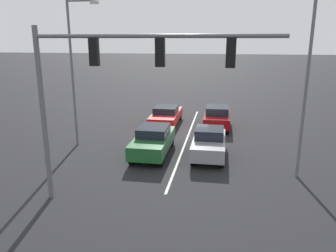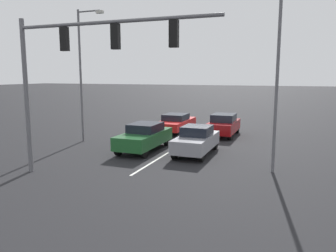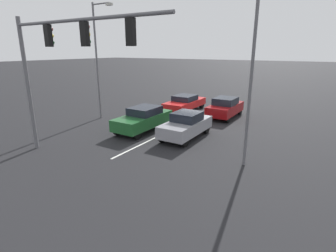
# 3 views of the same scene
# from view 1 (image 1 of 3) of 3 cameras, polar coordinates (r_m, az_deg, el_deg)

# --- Properties ---
(ground_plane) EXTENTS (240.00, 240.00, 0.00)m
(ground_plane) POSITION_cam_1_polar(r_m,az_deg,el_deg) (23.18, 3.92, -0.66)
(ground_plane) COLOR black
(lane_stripe_left_divider) EXTENTS (0.12, 16.09, 0.01)m
(lane_stripe_left_divider) POSITION_cam_1_polar(r_m,az_deg,el_deg) (21.23, 3.36, -2.11)
(lane_stripe_left_divider) COLOR silver
(lane_stripe_left_divider) RESTS_ON ground_plane
(car_darkgreen_midlane_front) EXTENTS (1.80, 4.48, 1.57)m
(car_darkgreen_midlane_front) POSITION_cam_1_polar(r_m,az_deg,el_deg) (18.08, -2.61, -2.49)
(car_darkgreen_midlane_front) COLOR #1E5928
(car_darkgreen_midlane_front) RESTS_ON ground_plane
(car_gray_leftlane_front) EXTENTS (1.71, 4.09, 1.56)m
(car_gray_leftlane_front) POSITION_cam_1_polar(r_m,az_deg,el_deg) (17.90, 7.17, -2.88)
(car_gray_leftlane_front) COLOR gray
(car_gray_leftlane_front) RESTS_ON ground_plane
(car_maroon_leftlane_second) EXTENTS (1.76, 4.05, 1.58)m
(car_maroon_leftlane_second) POSITION_cam_1_polar(r_m,az_deg,el_deg) (23.70, 8.54, 1.57)
(car_maroon_leftlane_second) COLOR maroon
(car_maroon_leftlane_second) RESTS_ON ground_plane
(car_red_midlane_second) EXTENTS (1.86, 4.70, 1.39)m
(car_red_midlane_second) POSITION_cam_1_polar(r_m,az_deg,el_deg) (24.36, -0.34, 1.91)
(car_red_midlane_second) COLOR red
(car_red_midlane_second) RESTS_ON ground_plane
(traffic_signal_gantry) EXTENTS (8.77, 0.37, 6.70)m
(traffic_signal_gantry) POSITION_cam_1_polar(r_m,az_deg,el_deg) (11.89, -9.79, 8.76)
(traffic_signal_gantry) COLOR slate
(traffic_signal_gantry) RESTS_ON ground_plane
(street_lamp_right_shoulder) EXTENTS (1.86, 0.24, 8.37)m
(street_lamp_right_shoulder) POSITION_cam_1_polar(r_m,az_deg,el_deg) (19.68, -15.93, 10.22)
(street_lamp_right_shoulder) COLOR slate
(street_lamp_right_shoulder) RESTS_ON ground_plane
(street_lamp_left_shoulder) EXTENTS (1.58, 0.24, 8.69)m
(street_lamp_left_shoulder) POSITION_cam_1_polar(r_m,az_deg,el_deg) (15.38, 22.69, 8.93)
(street_lamp_left_shoulder) COLOR slate
(street_lamp_left_shoulder) RESTS_ON ground_plane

